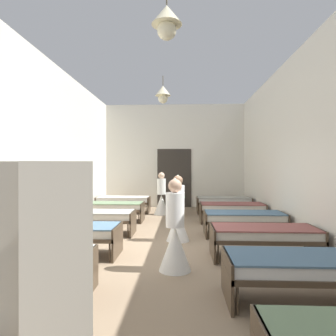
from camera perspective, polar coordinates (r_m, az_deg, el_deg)
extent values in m
cube|color=#8C755B|center=(6.55, -0.18, -14.93)|extent=(6.32, 12.47, 0.10)
cube|color=silver|center=(12.37, 1.23, 2.37)|extent=(6.12, 0.20, 4.25)
cube|color=silver|center=(7.13, -24.72, 3.92)|extent=(0.20, 11.87, 4.25)
cube|color=silver|center=(6.86, 25.39, 4.06)|extent=(0.20, 11.87, 4.25)
cube|color=#2D2823|center=(12.25, 1.22, -1.94)|extent=(1.40, 0.06, 2.40)
cone|color=beige|center=(4.77, -0.24, 27.39)|extent=(0.44, 0.44, 0.28)
sphere|color=beige|center=(4.68, -0.24, 24.99)|extent=(0.28, 0.28, 0.28)
cylinder|color=brown|center=(8.76, -0.98, 16.48)|extent=(0.02, 0.02, 0.27)
cone|color=beige|center=(8.69, -0.98, 14.66)|extent=(0.44, 0.44, 0.28)
sphere|color=beige|center=(8.63, -0.98, 13.25)|extent=(0.28, 0.28, 0.28)
cylinder|color=#473828|center=(3.87, -17.89, -22.50)|extent=(0.03, 0.03, 0.34)
cylinder|color=#473828|center=(4.51, -14.48, -19.15)|extent=(0.03, 0.03, 0.34)
cube|color=#473828|center=(4.46, -27.15, -16.61)|extent=(1.90, 0.84, 0.07)
cube|color=#473828|center=(4.13, -15.20, -19.28)|extent=(0.04, 0.84, 0.57)
cube|color=white|center=(4.43, -27.16, -15.31)|extent=(1.82, 0.78, 0.14)
cube|color=beige|center=(4.41, -27.16, -14.28)|extent=(1.86, 0.82, 0.02)
cylinder|color=#473828|center=(3.71, 13.19, -23.52)|extent=(0.03, 0.03, 0.34)
cylinder|color=#473828|center=(4.37, 11.37, -19.77)|extent=(0.03, 0.03, 0.34)
cube|color=#473828|center=(4.19, 24.61, -17.71)|extent=(1.90, 0.84, 0.07)
cube|color=#473828|center=(3.99, 11.29, -19.98)|extent=(0.04, 0.84, 0.57)
cube|color=white|center=(4.16, 24.61, -16.33)|extent=(1.82, 0.78, 0.14)
cube|color=slate|center=(4.14, 24.61, -15.24)|extent=(1.86, 0.82, 0.02)
cylinder|color=#473828|center=(6.09, -27.78, -14.00)|extent=(0.03, 0.03, 0.34)
cylinder|color=#473828|center=(6.70, -24.58, -12.67)|extent=(0.03, 0.03, 0.34)
cylinder|color=#473828|center=(5.45, -11.17, -15.70)|extent=(0.03, 0.03, 0.34)
cylinder|color=#473828|center=(6.13, -9.50, -13.90)|extent=(0.03, 0.03, 0.34)
cube|color=#473828|center=(5.99, -18.62, -12.22)|extent=(1.90, 0.84, 0.07)
cube|color=#473828|center=(6.40, -26.58, -12.23)|extent=(0.04, 0.84, 0.57)
cube|color=#473828|center=(5.74, -9.68, -13.65)|extent=(0.04, 0.84, 0.57)
cube|color=silver|center=(5.97, -18.62, -11.24)|extent=(1.82, 0.78, 0.14)
cube|color=slate|center=(5.95, -18.62, -10.46)|extent=(1.86, 0.82, 0.02)
cylinder|color=#473828|center=(5.34, 9.65, -16.04)|extent=(0.03, 0.03, 0.34)
cylinder|color=#473828|center=(6.03, 8.79, -14.13)|extent=(0.03, 0.03, 0.34)
cylinder|color=#473828|center=(5.80, 27.57, -14.72)|extent=(0.03, 0.03, 0.34)
cylinder|color=#473828|center=(6.44, 24.81, -13.20)|extent=(0.03, 0.03, 0.34)
cube|color=#473828|center=(5.79, 17.99, -12.65)|extent=(1.90, 0.84, 0.07)
cube|color=#473828|center=(5.64, 8.57, -13.90)|extent=(0.04, 0.84, 0.57)
cube|color=#473828|center=(6.12, 26.64, -12.81)|extent=(0.04, 0.84, 0.57)
cube|color=silver|center=(5.77, 17.99, -11.63)|extent=(1.82, 0.78, 0.14)
cube|color=#8C4C47|center=(5.75, 18.00, -10.83)|extent=(1.86, 0.82, 0.02)
cylinder|color=#473828|center=(7.61, -20.97, -11.11)|extent=(0.03, 0.03, 0.34)
cylinder|color=#473828|center=(8.26, -18.93, -10.21)|extent=(0.03, 0.03, 0.34)
cylinder|color=#473828|center=(7.10, -7.72, -11.92)|extent=(0.03, 0.03, 0.34)
cylinder|color=#473828|center=(7.80, -6.74, -10.82)|extent=(0.03, 0.03, 0.34)
cube|color=#473828|center=(7.61, -13.76, -9.53)|extent=(1.90, 0.84, 0.07)
cube|color=#473828|center=(7.93, -20.31, -9.78)|extent=(0.04, 0.84, 0.57)
cube|color=#473828|center=(7.42, -6.74, -10.47)|extent=(0.04, 0.84, 0.57)
cube|color=silver|center=(7.59, -13.76, -8.75)|extent=(1.82, 0.78, 0.14)
cube|color=#9E9E93|center=(7.58, -13.77, -8.14)|extent=(1.86, 0.82, 0.02)
cylinder|color=#473828|center=(7.02, 7.89, -12.06)|extent=(0.03, 0.03, 0.34)
cylinder|color=#473828|center=(7.72, 7.40, -10.93)|extent=(0.03, 0.03, 0.34)
cylinder|color=#473828|center=(7.38, 21.75, -11.47)|extent=(0.03, 0.03, 0.34)
cylinder|color=#473828|center=(8.05, 20.05, -10.48)|extent=(0.03, 0.03, 0.34)
cube|color=#473828|center=(7.46, 14.40, -9.74)|extent=(1.90, 0.84, 0.07)
cube|color=#473828|center=(7.34, 7.15, -10.58)|extent=(0.04, 0.84, 0.57)
cube|color=#473828|center=(7.71, 21.29, -10.08)|extent=(0.04, 0.84, 0.57)
cube|color=silver|center=(7.44, 14.40, -8.94)|extent=(1.82, 0.78, 0.14)
cube|color=slate|center=(7.43, 14.41, -8.31)|extent=(1.86, 0.82, 0.02)
cylinder|color=#473828|center=(9.21, -16.55, -9.12)|extent=(0.03, 0.03, 0.34)
cylinder|color=#473828|center=(9.88, -15.15, -8.48)|extent=(0.03, 0.03, 0.34)
cylinder|color=#473828|center=(8.80, -5.63, -9.55)|extent=(0.03, 0.03, 0.34)
cylinder|color=#473828|center=(9.50, -4.99, -8.82)|extent=(0.03, 0.03, 0.34)
cube|color=#473828|center=(9.28, -10.68, -7.76)|extent=(1.90, 0.84, 0.07)
cube|color=#473828|center=(9.54, -16.17, -8.08)|extent=(0.04, 0.84, 0.57)
cube|color=#473828|center=(9.12, -4.92, -8.46)|extent=(0.04, 0.84, 0.57)
cube|color=silver|center=(9.26, -10.68, -7.12)|extent=(1.82, 0.78, 0.14)
cube|color=slate|center=(9.25, -10.68, -6.62)|extent=(1.86, 0.82, 0.02)
cylinder|color=#473828|center=(8.73, 6.84, -9.63)|extent=(0.03, 0.03, 0.34)
cylinder|color=#473828|center=(9.44, 6.52, -8.88)|extent=(0.03, 0.03, 0.34)
cylinder|color=#473828|center=(9.02, 18.08, -9.32)|extent=(0.03, 0.03, 0.34)
cylinder|color=#473828|center=(9.71, 16.94, -8.64)|extent=(0.03, 0.03, 0.34)
cube|color=#473828|center=(9.15, 12.17, -7.87)|extent=(1.90, 0.84, 0.07)
cube|color=#473828|center=(9.06, 6.29, -8.52)|extent=(0.04, 0.84, 0.57)
cube|color=#473828|center=(9.36, 17.85, -8.24)|extent=(0.04, 0.84, 0.57)
cube|color=silver|center=(9.14, 12.17, -7.22)|extent=(1.82, 0.78, 0.14)
cube|color=#8C4C47|center=(9.13, 12.17, -6.71)|extent=(1.86, 0.82, 0.02)
cylinder|color=#473828|center=(10.85, -13.48, -7.69)|extent=(0.03, 0.03, 0.34)
cylinder|color=#473828|center=(11.54, -12.47, -7.22)|extent=(0.03, 0.03, 0.34)
cylinder|color=#473828|center=(10.50, -4.24, -7.95)|extent=(0.03, 0.03, 0.34)
cylinder|color=#473828|center=(11.21, -3.79, -7.43)|extent=(0.03, 0.03, 0.34)
cube|color=#473828|center=(10.97, -8.55, -6.52)|extent=(1.90, 0.84, 0.07)
cube|color=#473828|center=(11.19, -13.26, -6.84)|extent=(0.04, 0.84, 0.57)
cube|color=#473828|center=(10.84, -3.69, -7.07)|extent=(0.04, 0.84, 0.57)
cube|color=white|center=(10.95, -8.55, -5.98)|extent=(1.82, 0.78, 0.14)
cube|color=beige|center=(10.95, -8.55, -5.55)|extent=(1.86, 0.82, 0.02)
cylinder|color=#473828|center=(10.45, 6.14, -7.99)|extent=(0.03, 0.03, 0.34)
cylinder|color=#473828|center=(11.16, 5.92, -7.47)|extent=(0.03, 0.03, 0.34)
cylinder|color=#473828|center=(10.69, 15.58, -7.81)|extent=(0.03, 0.03, 0.34)
cylinder|color=#473828|center=(11.39, 14.77, -7.32)|extent=(0.03, 0.03, 0.34)
cube|color=#473828|center=(10.86, 10.64, -6.59)|extent=(1.90, 0.84, 0.07)
cube|color=#473828|center=(10.78, 5.71, -7.11)|extent=(0.04, 0.84, 0.57)
cube|color=#473828|center=(11.04, 15.47, -6.94)|extent=(0.04, 0.84, 0.57)
cube|color=white|center=(10.85, 10.64, -6.04)|extent=(1.82, 0.78, 0.14)
cube|color=#9E9E93|center=(10.84, 10.65, -5.61)|extent=(1.86, 0.82, 0.02)
cone|color=white|center=(10.40, -1.28, -7.03)|extent=(0.52, 0.52, 0.70)
cylinder|color=white|center=(10.34, -1.28, -3.59)|extent=(0.30, 0.30, 0.55)
sphere|color=beige|center=(10.32, -1.28, -1.46)|extent=(0.22, 0.22, 0.22)
cone|color=white|center=(10.32, -1.28, -1.03)|extent=(0.18, 0.18, 0.10)
cone|color=white|center=(6.78, 1.91, -10.95)|extent=(0.52, 0.52, 0.70)
cylinder|color=white|center=(6.69, 1.91, -5.69)|extent=(0.30, 0.30, 0.55)
sphere|color=#846047|center=(6.66, 1.91, -2.39)|extent=(0.22, 0.22, 0.22)
cone|color=white|center=(6.66, 1.91, -1.73)|extent=(0.18, 0.18, 0.10)
cone|color=white|center=(4.93, 1.36, -15.25)|extent=(0.52, 0.52, 0.70)
cylinder|color=white|center=(4.80, 1.36, -8.04)|extent=(0.30, 0.30, 0.55)
sphere|color=tan|center=(4.76, 1.36, -3.44)|extent=(0.22, 0.22, 0.22)
cone|color=white|center=(4.75, 1.36, -2.52)|extent=(0.18, 0.18, 0.10)
cylinder|color=brown|center=(10.26, 2.02, -7.97)|extent=(0.39, 0.39, 0.40)
cylinder|color=brown|center=(10.23, 2.02, -6.31)|extent=(0.06, 0.06, 0.20)
cone|color=#3D7A42|center=(10.18, 2.02, -3.47)|extent=(0.47, 0.47, 0.82)
cube|color=#BCB29E|center=(2.08, -20.53, -22.82)|extent=(0.40, 0.18, 1.70)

